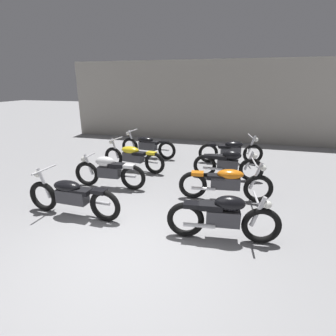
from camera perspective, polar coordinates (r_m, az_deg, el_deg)
name	(u,v)px	position (r m, az deg, el deg)	size (l,w,h in m)	color
ground_plane	(121,253)	(4.60, -10.22, -17.73)	(60.00, 60.00, 0.00)	gray
back_wall	(204,102)	(12.54, 7.77, 14.06)	(12.96, 0.24, 3.60)	#9E998E
motorcycle_left_row_0	(72,196)	(5.78, -20.09, -5.61)	(2.17, 0.68, 0.97)	black
motorcycle_left_row_1	(109,171)	(7.03, -12.66, -0.64)	(1.97, 0.48, 0.88)	black
motorcycle_left_row_2	(133,156)	(8.29, -7.61, 2.48)	(2.16, 0.68, 0.97)	black
motorcycle_left_row_3	(148,145)	(9.70, -4.44, 4.91)	(2.17, 0.68, 0.97)	black
motorcycle_right_row_0	(224,216)	(4.73, 11.93, -10.19)	(1.97, 0.53, 0.88)	black
motorcycle_right_row_1	(226,182)	(6.27, 12.41, -3.02)	(2.17, 0.68, 0.97)	black
motorcycle_right_row_2	(228,164)	(7.66, 12.85, 0.92)	(1.97, 0.48, 0.88)	black
motorcycle_right_row_3	(231,150)	(9.22, 13.48, 3.76)	(2.15, 0.75, 0.97)	black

